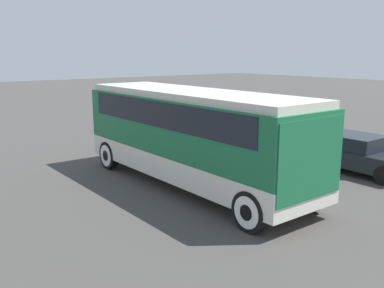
{
  "coord_description": "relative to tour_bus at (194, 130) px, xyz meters",
  "views": [
    {
      "loc": [
        10.86,
        -8.43,
        4.36
      ],
      "look_at": [
        0.0,
        0.0,
        1.44
      ],
      "focal_mm": 40.0,
      "sensor_mm": 36.0,
      "label": 1
    }
  ],
  "objects": [
    {
      "name": "parked_car_near",
      "position": [
        2.12,
        6.01,
        -1.23
      ],
      "size": [
        4.25,
        1.96,
        1.38
      ],
      "color": "black",
      "rests_on": "ground_plane"
    },
    {
      "name": "ground_plane",
      "position": [
        -0.1,
        0.0,
        -1.92
      ],
      "size": [
        120.0,
        120.0,
        0.0
      ],
      "primitive_type": "plane",
      "color": "#423F3D"
    },
    {
      "name": "tour_bus",
      "position": [
        0.0,
        0.0,
        0.0
      ],
      "size": [
        9.44,
        2.66,
        3.19
      ],
      "color": "silver",
      "rests_on": "ground_plane"
    },
    {
      "name": "parked_car_mid",
      "position": [
        -4.0,
        8.9,
        -1.21
      ],
      "size": [
        4.72,
        1.94,
        1.44
      ],
      "color": "#BCBCC1",
      "rests_on": "ground_plane"
    }
  ]
}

